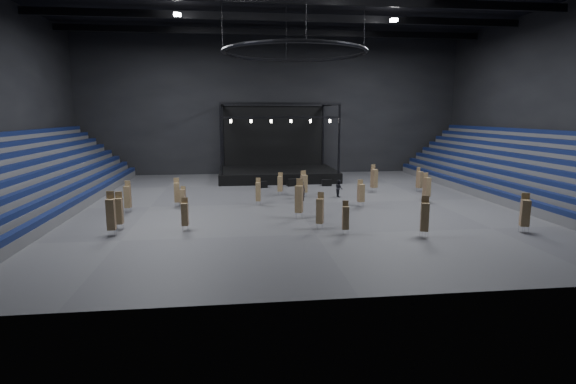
{
  "coord_description": "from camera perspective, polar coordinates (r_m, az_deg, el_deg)",
  "views": [
    {
      "loc": [
        -5.34,
        -38.89,
        7.88
      ],
      "look_at": [
        -0.8,
        -2.0,
        1.4
      ],
      "focal_mm": 28.0,
      "sensor_mm": 36.0,
      "label": 1
    }
  ],
  "objects": [
    {
      "name": "chair_stack_3",
      "position": [
        29.91,
        7.32,
        -3.19
      ],
      "size": [
        0.45,
        0.45,
        2.25
      ],
      "rotation": [
        0.0,
        0.0,
        -0.1
      ],
      "color": "silver",
      "rests_on": "floor"
    },
    {
      "name": "flight_case_right",
      "position": [
        49.94,
        4.94,
        1.19
      ],
      "size": [
        1.1,
        0.6,
        0.71
      ],
      "primitive_type": "cube",
      "rotation": [
        0.0,
        0.0,
        -0.06
      ],
      "color": "black",
      "rests_on": "floor"
    },
    {
      "name": "chair_stack_10",
      "position": [
        44.01,
        -1.01,
        1.1
      ],
      "size": [
        0.56,
        0.56,
        2.22
      ],
      "rotation": [
        0.0,
        0.0,
        -0.3
      ],
      "color": "silver",
      "rests_on": "floor"
    },
    {
      "name": "chair_stack_9",
      "position": [
        30.24,
        16.97,
        -2.96
      ],
      "size": [
        0.62,
        0.62,
        2.71
      ],
      "rotation": [
        0.0,
        0.0,
        -0.31
      ],
      "color": "silver",
      "rests_on": "floor"
    },
    {
      "name": "chair_stack_16",
      "position": [
        31.37,
        -12.97,
        -2.71
      ],
      "size": [
        0.46,
        0.46,
        2.29
      ],
      "rotation": [
        0.0,
        0.0,
        -0.08
      ],
      "color": "silver",
      "rests_on": "floor"
    },
    {
      "name": "flight_case_mid",
      "position": [
        49.67,
        0.6,
        1.24
      ],
      "size": [
        1.37,
        0.99,
        0.83
      ],
      "primitive_type": "cube",
      "rotation": [
        0.0,
        0.0,
        0.33
      ],
      "color": "black",
      "rests_on": "floor"
    },
    {
      "name": "chair_stack_6",
      "position": [
        39.01,
        9.24,
        -0.06
      ],
      "size": [
        0.57,
        0.57,
        2.32
      ],
      "rotation": [
        0.0,
        0.0,
        0.15
      ],
      "color": "silver",
      "rests_on": "floor"
    },
    {
      "name": "chair_stack_11",
      "position": [
        39.14,
        -13.22,
        -0.52
      ],
      "size": [
        0.51,
        0.51,
        1.84
      ],
      "rotation": [
        0.0,
        0.0,
        -0.21
      ],
      "color": "silver",
      "rests_on": "floor"
    },
    {
      "name": "chair_stack_8",
      "position": [
        43.02,
        2.05,
        1.12
      ],
      "size": [
        0.64,
        0.64,
        2.52
      ],
      "rotation": [
        0.0,
        0.0,
        0.21
      ],
      "color": "silver",
      "rests_on": "floor"
    },
    {
      "name": "wall_right",
      "position": [
        49.34,
        31.45,
        9.77
      ],
      "size": [
        0.2,
        42.0,
        18.0
      ],
      "primitive_type": "cube",
      "color": "black",
      "rests_on": "ground"
    },
    {
      "name": "chair_stack_13",
      "position": [
        31.15,
        4.08,
        -2.33
      ],
      "size": [
        0.6,
        0.6,
        2.56
      ],
      "rotation": [
        0.0,
        0.0,
        -0.44
      ],
      "color": "silver",
      "rests_on": "floor"
    },
    {
      "name": "wall_back",
      "position": [
        60.14,
        -1.95,
        10.95
      ],
      "size": [
        50.0,
        0.2,
        18.0
      ],
      "primitive_type": "cube",
      "color": "black",
      "rests_on": "ground"
    },
    {
      "name": "flight_case_left",
      "position": [
        48.52,
        -3.29,
        0.95
      ],
      "size": [
        1.17,
        0.8,
        0.71
      ],
      "primitive_type": "cube",
      "rotation": [
        0.0,
        0.0,
        0.27
      ],
      "color": "black",
      "rests_on": "floor"
    },
    {
      "name": "chair_stack_5",
      "position": [
        33.98,
        27.88,
        -2.29
      ],
      "size": [
        0.69,
        0.69,
        2.68
      ],
      "rotation": [
        0.0,
        0.0,
        -0.35
      ],
      "color": "silver",
      "rests_on": "floor"
    },
    {
      "name": "bleachers_right",
      "position": [
        48.48,
        28.76,
        1.38
      ],
      "size": [
        7.2,
        40.0,
        6.4
      ],
      "color": "#535355",
      "rests_on": "floor"
    },
    {
      "name": "truss_ring",
      "position": [
        39.59,
        0.84,
        17.32
      ],
      "size": [
        12.3,
        12.3,
        5.15
      ],
      "color": "black",
      "rests_on": "ceiling"
    },
    {
      "name": "wall_front",
      "position": [
        18.71,
        9.84,
        13.18
      ],
      "size": [
        50.0,
        0.2,
        18.0
      ],
      "primitive_type": "cube",
      "color": "black",
      "rests_on": "ground"
    },
    {
      "name": "chair_stack_12",
      "position": [
        34.17,
        1.42,
        -0.81
      ],
      "size": [
        0.71,
        0.71,
        3.03
      ],
      "rotation": [
        0.0,
        0.0,
        -0.39
      ],
      "color": "silver",
      "rests_on": "floor"
    },
    {
      "name": "stage",
      "position": [
        55.76,
        -1.47,
        3.26
      ],
      "size": [
        14.0,
        10.0,
        9.2
      ],
      "color": "black",
      "rests_on": "floor"
    },
    {
      "name": "chair_stack_17",
      "position": [
        32.93,
        -20.69,
        -2.2
      ],
      "size": [
        0.5,
        0.5,
        2.63
      ],
      "rotation": [
        0.0,
        0.0,
        -0.03
      ],
      "color": "silver",
      "rests_on": "floor"
    },
    {
      "name": "man_center",
      "position": [
        41.03,
        1.73,
        0.15
      ],
      "size": [
        0.7,
        0.47,
        1.89
      ],
      "primitive_type": "imported",
      "rotation": [
        0.0,
        0.0,
        3.17
      ],
      "color": "black",
      "rests_on": "floor"
    },
    {
      "name": "chair_stack_15",
      "position": [
        39.61,
        -13.94,
        0.0
      ],
      "size": [
        0.53,
        0.53,
        2.49
      ],
      "rotation": [
        0.0,
        0.0,
        0.12
      ],
      "color": "silver",
      "rests_on": "floor"
    },
    {
      "name": "chair_stack_2",
      "position": [
        42.68,
        17.2,
        0.67
      ],
      "size": [
        0.67,
        0.67,
        2.62
      ],
      "rotation": [
        0.0,
        0.0,
        0.3
      ],
      "color": "silver",
      "rests_on": "floor"
    },
    {
      "name": "roof_girders",
      "position": [
        40.35,
        0.86,
        23.24
      ],
      "size": [
        49.0,
        30.35,
        0.7
      ],
      "color": "black",
      "rests_on": "ceiling"
    },
    {
      "name": "bleachers_left",
      "position": [
        43.13,
        -31.0,
        0.27
      ],
      "size": [
        7.2,
        40.0,
        6.4
      ],
      "color": "#535355",
      "rests_on": "floor"
    },
    {
      "name": "floor",
      "position": [
        40.04,
        0.79,
        -1.46
      ],
      "size": [
        50.0,
        50.0,
        0.0
      ],
      "primitive_type": "plane",
      "color": "#48484A",
      "rests_on": "ground"
    },
    {
      "name": "chair_stack_0",
      "position": [
        38.47,
        -19.7,
        -0.52
      ],
      "size": [
        0.52,
        0.52,
        2.58
      ],
      "rotation": [
        0.0,
        0.0,
        -0.12
      ],
      "color": "silver",
      "rests_on": "floor"
    },
    {
      "name": "chair_stack_4",
      "position": [
        46.56,
        10.88,
        1.76
      ],
      "size": [
        0.71,
        0.71,
        2.8
      ],
      "rotation": [
        0.0,
        0.0,
        0.41
      ],
      "color": "silver",
      "rests_on": "floor"
    },
    {
      "name": "crew_member",
      "position": [
        43.41,
        6.49,
        0.48
      ],
      "size": [
        0.72,
        0.87,
        1.66
      ],
      "primitive_type": "imported",
      "rotation": [
        0.0,
        0.0,
        1.68
      ],
      "color": "black",
      "rests_on": "floor"
    },
    {
      "name": "chair_stack_7",
      "position": [
        47.72,
        16.36,
        1.57
      ],
      "size": [
        0.67,
        0.67,
        2.51
      ],
      "rotation": [
        0.0,
        0.0,
        0.43
      ],
      "color": "silver",
      "rests_on": "floor"
    },
    {
      "name": "chair_stack_14",
      "position": [
        39.28,
        -3.81,
        0.09
      ],
      "size": [
        0.48,
        0.48,
        2.39
      ],
      "rotation": [
        0.0,
        0.0,
        -0.15
      ],
      "color": "silver",
      "rests_on": "floor"
    },
    {
      "name": "chair_stack_1",
      "position": [
        31.36,
        -21.57,
        -2.57
      ],
      "size": [
        0.54,
        0.54,
        2.95
      ],
      "rotation": [
        0.0,
        0.0,
        0.05
      ],
      "color": "silver",
      "rests_on": "floor"
    }
  ]
}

